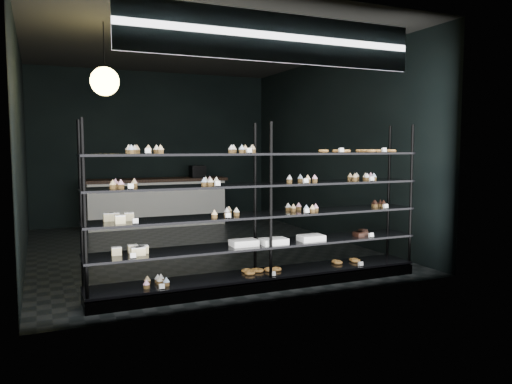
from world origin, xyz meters
The scene contains 5 objects.
room centered at (0.00, 0.00, 1.60)m, with size 5.01×6.01×3.20m.
display_shelf centered at (0.04, -2.45, 0.63)m, with size 4.00×0.50×1.91m.
signage centered at (0.00, -2.93, 2.75)m, with size 3.30×0.05×0.50m.
pendant_lamp centered at (-1.49, -1.07, 2.45)m, with size 0.36×0.36×0.91m.
service_counter centered at (-0.07, 2.50, 0.50)m, with size 2.88×0.65×1.23m.
Camera 1 is at (-2.29, -7.65, 1.64)m, focal length 35.00 mm.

